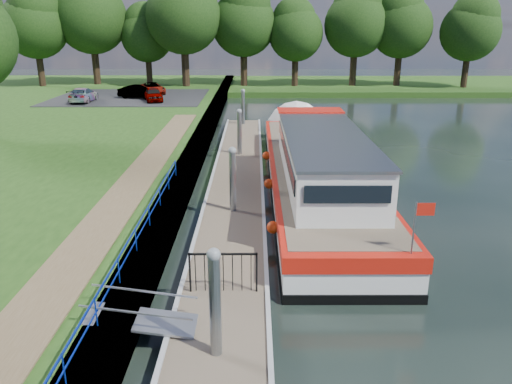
{
  "coord_description": "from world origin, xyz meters",
  "views": [
    {
      "loc": [
        0.85,
        -9.85,
        7.3
      ],
      "look_at": [
        0.9,
        7.76,
        1.4
      ],
      "focal_mm": 35.0,
      "sensor_mm": 36.0,
      "label": 1
    }
  ],
  "objects_px": {
    "car_b": "(138,92)",
    "car_c": "(83,95)",
    "car_a": "(153,94)",
    "pontoon": "(237,181)",
    "car_d": "(153,88)",
    "barge": "(314,166)"
  },
  "relations": [
    {
      "from": "car_b",
      "to": "car_c",
      "type": "xyz_separation_m",
      "value": [
        -4.34,
        -2.33,
        0.02
      ]
    },
    {
      "from": "car_c",
      "to": "car_a",
      "type": "bearing_deg",
      "value": -177.51
    },
    {
      "from": "pontoon",
      "to": "car_d",
      "type": "relative_size",
      "value": 7.48
    },
    {
      "from": "pontoon",
      "to": "car_d",
      "type": "bearing_deg",
      "value": 108.83
    },
    {
      "from": "pontoon",
      "to": "car_a",
      "type": "distance_m",
      "value": 23.65
    },
    {
      "from": "car_b",
      "to": "car_c",
      "type": "height_order",
      "value": "car_c"
    },
    {
      "from": "pontoon",
      "to": "car_a",
      "type": "xyz_separation_m",
      "value": [
        -8.22,
        22.14,
        1.26
      ]
    },
    {
      "from": "barge",
      "to": "car_c",
      "type": "distance_m",
      "value": 28.56
    },
    {
      "from": "car_c",
      "to": "car_b",
      "type": "bearing_deg",
      "value": -152.97
    },
    {
      "from": "pontoon",
      "to": "car_d",
      "type": "xyz_separation_m",
      "value": [
        -9.21,
        27.02,
        1.21
      ]
    },
    {
      "from": "barge",
      "to": "car_c",
      "type": "height_order",
      "value": "barge"
    },
    {
      "from": "pontoon",
      "to": "car_b",
      "type": "bearing_deg",
      "value": 112.6
    },
    {
      "from": "car_a",
      "to": "car_c",
      "type": "height_order",
      "value": "car_c"
    },
    {
      "from": "barge",
      "to": "car_c",
      "type": "bearing_deg",
      "value": 128.97
    },
    {
      "from": "car_c",
      "to": "car_d",
      "type": "relative_size",
      "value": 1.06
    },
    {
      "from": "barge",
      "to": "car_a",
      "type": "distance_m",
      "value": 25.5
    },
    {
      "from": "barge",
      "to": "car_a",
      "type": "bearing_deg",
      "value": 117.6
    },
    {
      "from": "car_a",
      "to": "car_c",
      "type": "bearing_deg",
      "value": 167.16
    },
    {
      "from": "car_c",
      "to": "pontoon",
      "type": "bearing_deg",
      "value": 122.28
    },
    {
      "from": "car_c",
      "to": "car_d",
      "type": "height_order",
      "value": "car_c"
    },
    {
      "from": "pontoon",
      "to": "barge",
      "type": "relative_size",
      "value": 1.42
    },
    {
      "from": "car_d",
      "to": "car_c",
      "type": "bearing_deg",
      "value": -159.12
    }
  ]
}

